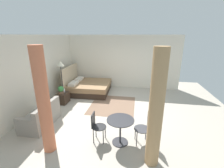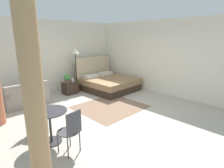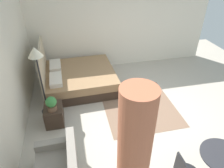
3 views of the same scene
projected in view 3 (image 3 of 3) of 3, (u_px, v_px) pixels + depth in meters
The scene contains 10 objects.
ground_plane at pixel (148, 113), 5.22m from camera, with size 8.64×9.06×0.02m, color #B2A899.
wall_back at pixel (5, 78), 3.89m from camera, with size 8.64×0.12×2.84m, color silver.
wall_right at pixel (121, 25), 6.74m from camera, with size 0.12×6.06×2.84m, color silver.
area_rug at pixel (139, 106), 5.42m from camera, with size 2.02×1.83×0.01m, color #7F604C.
bed at pixel (77, 78), 6.07m from camera, with size 1.99×2.07×1.34m.
nightstand at pixel (54, 115), 4.80m from camera, with size 0.54×0.42×0.46m.
potted_plant at pixel (51, 104), 4.50m from camera, with size 0.24×0.24×0.34m.
vase at pixel (53, 101), 4.74m from camera, with size 0.11×0.11×0.15m.
floor_lamp at pixel (36, 59), 4.45m from camera, with size 0.33×0.33×1.76m.
balcony_table at pixel (220, 164), 3.37m from camera, with size 0.73×0.73×0.71m.
Camera 3 is at (-3.68, 1.75, 3.45)m, focal length 32.77 mm.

